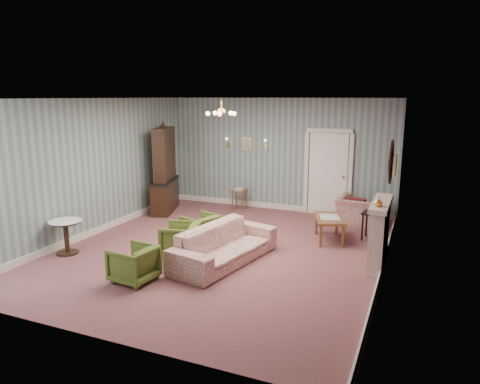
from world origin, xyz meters
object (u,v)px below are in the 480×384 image
at_px(wingback_chair, 361,206).
at_px(side_table_black, 372,226).
at_px(olive_chair_c, 200,227).
at_px(sofa_chintz, 225,238).
at_px(dresser, 164,168).
at_px(coffee_table, 329,229).
at_px(olive_chair_a, 134,262).
at_px(fireplace, 379,233).
at_px(pedestal_table, 66,237).
at_px(olive_chair_b, 180,238).

height_order(wingback_chair, side_table_black, wingback_chair).
distance_m(olive_chair_c, sofa_chintz, 1.21).
height_order(olive_chair_c, sofa_chintz, sofa_chintz).
distance_m(dresser, coffee_table, 4.59).
relative_size(olive_chair_a, sofa_chintz, 0.29).
relative_size(olive_chair_c, sofa_chintz, 0.29).
height_order(olive_chair_a, fireplace, fireplace).
height_order(dresser, side_table_black, dresser).
xyz_separation_m(wingback_chair, side_table_black, (0.38, -1.05, -0.14)).
distance_m(coffee_table, side_table_black, 0.90).
xyz_separation_m(fireplace, pedestal_table, (-5.51, -1.71, -0.25)).
bearing_deg(fireplace, olive_chair_b, -164.89).
bearing_deg(sofa_chintz, dresser, 58.79).
distance_m(fireplace, side_table_black, 1.43).
bearing_deg(wingback_chair, olive_chair_c, 47.73).
distance_m(sofa_chintz, pedestal_table, 3.04).
bearing_deg(pedestal_table, side_table_black, 30.52).
relative_size(olive_chair_b, wingback_chair, 0.67).
bearing_deg(pedestal_table, olive_chair_a, -16.49).
xyz_separation_m(olive_chair_a, pedestal_table, (-1.95, 0.58, 0.00)).
distance_m(olive_chair_a, fireplace, 4.24).
height_order(olive_chair_b, dresser, dresser).
distance_m(olive_chair_b, olive_chair_c, 0.79).
relative_size(wingback_chair, side_table_black, 1.69).
distance_m(olive_chair_b, sofa_chintz, 0.92).
bearing_deg(wingback_chair, olive_chair_b, 55.32).
distance_m(olive_chair_a, olive_chair_c, 2.15).
height_order(olive_chair_a, olive_chair_c, olive_chair_a).
bearing_deg(dresser, olive_chair_b, -71.54).
relative_size(olive_chair_a, olive_chair_c, 1.00).
relative_size(olive_chair_b, pedestal_table, 1.02).
bearing_deg(coffee_table, olive_chair_c, -154.52).
relative_size(olive_chair_a, pedestal_table, 0.99).
xyz_separation_m(sofa_chintz, pedestal_table, (-2.94, -0.78, -0.11)).
height_order(dresser, fireplace, dresser).
bearing_deg(sofa_chintz, fireplace, -58.67).
height_order(wingback_chair, pedestal_table, wingback_chair).
height_order(olive_chair_a, side_table_black, olive_chair_a).
distance_m(olive_chair_b, wingback_chair, 4.41).
height_order(fireplace, pedestal_table, fireplace).
bearing_deg(pedestal_table, wingback_chair, 40.39).
height_order(sofa_chintz, side_table_black, sofa_chintz).
bearing_deg(olive_chair_a, wingback_chair, 154.71).
height_order(sofa_chintz, coffee_table, sofa_chintz).
height_order(olive_chair_b, coffee_table, olive_chair_b).
relative_size(sofa_chintz, pedestal_table, 3.45).
height_order(olive_chair_a, wingback_chair, wingback_chair).
bearing_deg(pedestal_table, olive_chair_b, 20.84).
distance_m(wingback_chair, dresser, 4.97).
bearing_deg(side_table_black, olive_chair_c, -154.55).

